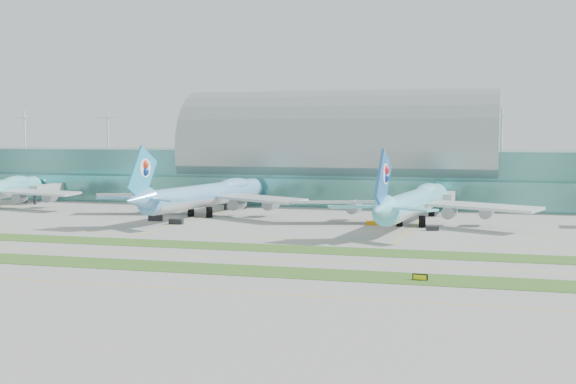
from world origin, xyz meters
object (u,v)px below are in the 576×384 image
(terminal, at_px, (340,165))
(airliner_c, at_px, (415,201))
(airliner_b, at_px, (207,193))
(taxiway_sign_east, at_px, (420,277))

(terminal, relative_size, airliner_c, 4.11)
(airliner_b, height_order, taxiway_sign_east, airliner_b)
(airliner_b, bearing_deg, airliner_c, 0.84)
(terminal, bearing_deg, airliner_c, -62.33)
(airliner_c, distance_m, taxiway_sign_east, 87.99)
(airliner_b, distance_m, taxiway_sign_east, 123.49)
(terminal, height_order, airliner_b, terminal)
(airliner_c, bearing_deg, airliner_b, 178.65)
(terminal, xyz_separation_m, airliner_c, (37.19, -70.94, -7.21))
(airliner_b, bearing_deg, terminal, 72.13)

